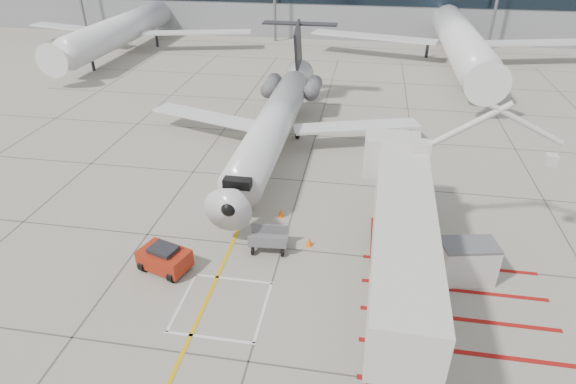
# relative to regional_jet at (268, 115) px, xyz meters

# --- Properties ---
(ground_plane) EXTENTS (260.00, 260.00, 0.00)m
(ground_plane) POSITION_rel_regional_jet_xyz_m (2.86, -14.27, -3.81)
(ground_plane) COLOR #9F9989
(ground_plane) RESTS_ON ground
(regional_jet) EXTENTS (23.29, 29.27, 7.63)m
(regional_jet) POSITION_rel_regional_jet_xyz_m (0.00, 0.00, 0.00)
(regional_jet) COLOR silver
(regional_jet) RESTS_ON ground_plane
(jet_bridge) EXTENTS (8.67, 17.66, 6.99)m
(jet_bridge) POSITION_rel_regional_jet_xyz_m (8.89, -14.35, -0.32)
(jet_bridge) COLOR silver
(jet_bridge) RESTS_ON ground_plane
(pushback_tug) EXTENTS (2.90, 2.28, 1.48)m
(pushback_tug) POSITION_rel_regional_jet_xyz_m (-2.84, -13.08, -3.07)
(pushback_tug) COLOR #A3230F
(pushback_tug) RESTS_ON ground_plane
(baggage_cart) EXTENTS (2.18, 1.47, 1.32)m
(baggage_cart) POSITION_rel_regional_jet_xyz_m (2.16, -10.52, -3.15)
(baggage_cart) COLOR slate
(baggage_cart) RESTS_ON ground_plane
(ground_power_unit) EXTENTS (3.00, 2.12, 2.16)m
(ground_power_unit) POSITION_rel_regional_jet_xyz_m (12.46, -11.24, -2.74)
(ground_power_unit) COLOR silver
(ground_power_unit) RESTS_ON ground_plane
(cone_nose) EXTENTS (0.39, 0.39, 0.55)m
(cone_nose) POSITION_rel_regional_jet_xyz_m (2.21, -7.06, -3.54)
(cone_nose) COLOR #FF620D
(cone_nose) RESTS_ON ground_plane
(cone_side) EXTENTS (0.38, 0.38, 0.53)m
(cone_side) POSITION_rel_regional_jet_xyz_m (4.32, -9.76, -3.55)
(cone_side) COLOR orange
(cone_side) RESTS_ON ground_plane
(bg_aircraft_b) EXTENTS (32.64, 36.26, 10.88)m
(bg_aircraft_b) POSITION_rel_regional_jet_xyz_m (-25.61, 31.73, 1.63)
(bg_aircraft_b) COLOR silver
(bg_aircraft_b) RESTS_ON ground_plane
(bg_aircraft_c) EXTENTS (36.15, 40.17, 12.05)m
(bg_aircraft_c) POSITION_rel_regional_jet_xyz_m (17.12, 31.73, 2.21)
(bg_aircraft_c) COLOR silver
(bg_aircraft_c) RESTS_ON ground_plane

